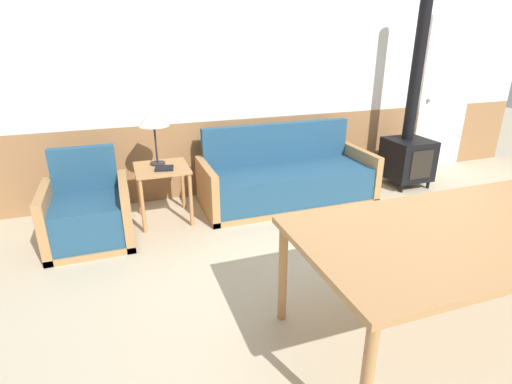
# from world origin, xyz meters

# --- Properties ---
(ground_plane) EXTENTS (16.00, 16.00, 0.00)m
(ground_plane) POSITION_xyz_m (0.00, 0.00, 0.00)
(ground_plane) COLOR beige
(wall_back) EXTENTS (7.20, 0.06, 2.70)m
(wall_back) POSITION_xyz_m (0.00, 2.63, 1.35)
(wall_back) COLOR #996B42
(wall_back) RESTS_ON ground_plane
(couch) EXTENTS (2.00, 0.80, 0.87)m
(couch) POSITION_xyz_m (-0.31, 2.04, 0.26)
(couch) COLOR #B27F4C
(couch) RESTS_ON ground_plane
(armchair) EXTENTS (0.76, 0.75, 0.85)m
(armchair) POSITION_xyz_m (-2.46, 1.78, 0.26)
(armchair) COLOR #B27F4C
(armchair) RESTS_ON ground_plane
(side_table) EXTENTS (0.54, 0.54, 0.59)m
(side_table) POSITION_xyz_m (-1.73, 2.02, 0.49)
(side_table) COLOR #B27F4C
(side_table) RESTS_ON ground_plane
(table_lamp) EXTENTS (0.30, 0.30, 0.60)m
(table_lamp) POSITION_xyz_m (-1.75, 2.11, 1.08)
(table_lamp) COLOR #262628
(table_lamp) RESTS_ON side_table
(book_stack) EXTENTS (0.20, 0.18, 0.02)m
(book_stack) POSITION_xyz_m (-1.71, 1.92, 0.61)
(book_stack) COLOR black
(book_stack) RESTS_ON side_table
(dining_table) EXTENTS (2.13, 1.09, 0.77)m
(dining_table) POSITION_xyz_m (-0.18, -0.35, 0.71)
(dining_table) COLOR #B27F4C
(dining_table) RESTS_ON ground_plane
(wood_stove) EXTENTS (0.52, 0.53, 2.35)m
(wood_stove) POSITION_xyz_m (1.38, 2.06, 0.58)
(wood_stove) COLOR black
(wood_stove) RESTS_ON ground_plane
(entry_door) EXTENTS (0.86, 0.09, 2.09)m
(entry_door) POSITION_xyz_m (2.34, 2.57, 1.05)
(entry_door) COLOR silver
(entry_door) RESTS_ON ground_plane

